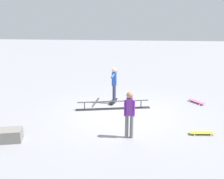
{
  "coord_description": "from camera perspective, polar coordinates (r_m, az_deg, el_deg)",
  "views": [
    {
      "loc": [
        -0.51,
        9.73,
        3.86
      ],
      "look_at": [
        0.4,
        0.05,
        1.0
      ],
      "focal_mm": 41.21,
      "sensor_mm": 36.0,
      "label": 1
    }
  ],
  "objects": [
    {
      "name": "skater_main",
      "position": [
        11.33,
        0.49,
        1.52
      ],
      "size": [
        0.22,
        1.32,
        1.63
      ],
      "rotation": [
        0.0,
        0.0,
        4.63
      ],
      "color": "#2D3351",
      "rests_on": "ground_plane"
    },
    {
      "name": "loose_skateboard_yellow",
      "position": [
        9.16,
        19.27,
        -9.0
      ],
      "size": [
        0.81,
        0.31,
        0.09
      ],
      "rotation": [
        0.0,
        0.0,
        0.09
      ],
      "color": "yellow",
      "rests_on": "ground_plane"
    },
    {
      "name": "skateboard_main",
      "position": [
        11.64,
        0.3,
        -2.58
      ],
      "size": [
        0.37,
        0.82,
        0.09
      ],
      "rotation": [
        0.0,
        0.0,
        4.52
      ],
      "color": "black",
      "rests_on": "ground_plane"
    },
    {
      "name": "bystander_purple_shirt",
      "position": [
        8.16,
        3.89,
        -5.06
      ],
      "size": [
        0.35,
        0.21,
        1.56
      ],
      "rotation": [
        0.0,
        0.0,
        6.28
      ],
      "color": "slate",
      "rests_on": "ground_plane"
    },
    {
      "name": "ground_plane",
      "position": [
        10.48,
        2.21,
        -5.23
      ],
      "size": [
        60.0,
        60.0,
        0.0
      ],
      "primitive_type": "plane",
      "color": "gray"
    },
    {
      "name": "grind_rail",
      "position": [
        10.87,
        0.25,
        -3.53
      ],
      "size": [
        3.14,
        0.86,
        0.36
      ],
      "rotation": [
        0.0,
        0.0,
        0.2
      ],
      "color": "black",
      "rests_on": "ground_plane"
    },
    {
      "name": "loose_skateboard_pink",
      "position": [
        12.19,
        18.22,
        -2.55
      ],
      "size": [
        0.65,
        0.75,
        0.09
      ],
      "rotation": [
        0.0,
        0.0,
        2.24
      ],
      "color": "#E05993",
      "rests_on": "ground_plane"
    }
  ]
}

